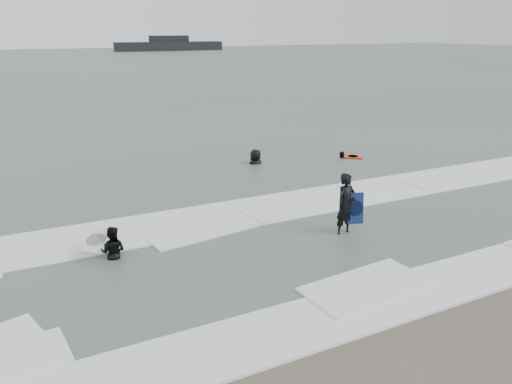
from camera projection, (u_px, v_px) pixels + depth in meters
name	position (u px, v px, depth m)	size (l,w,h in m)	color
ground	(349.00, 296.00, 11.77)	(320.00, 320.00, 0.00)	brown
sea	(52.00, 67.00, 80.05)	(320.00, 320.00, 0.00)	#47544C
surfer_centre	(344.00, 235.00, 15.23)	(0.72, 0.47, 1.96)	black
surfer_wading	(114.00, 258.00, 13.67)	(0.72, 0.56, 1.48)	black
surfer_right_near	(342.00, 159.00, 24.08)	(0.90, 0.37, 1.53)	black
surfer_right_far	(256.00, 165.00, 23.07)	(0.92, 0.60, 1.87)	black
surf_foam	(275.00, 238.00, 14.91)	(30.03, 9.06, 0.09)	white
bodyboards	(287.00, 193.00, 17.55)	(13.94, 8.29, 1.25)	#0F1D48
vessel_horizon	(169.00, 45.00, 139.56)	(29.81, 5.32, 4.05)	black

